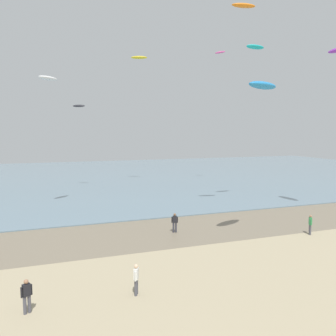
{
  "coord_description": "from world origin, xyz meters",
  "views": [
    {
      "loc": [
        -5.22,
        -7.55,
        8.74
      ],
      "look_at": [
        1.39,
        11.0,
        6.65
      ],
      "focal_mm": 36.31,
      "sensor_mm": 36.0,
      "label": 1
    }
  ],
  "objects_px": {
    "kite_aloft_9": "(220,52)",
    "person_right_flank": "(310,224)",
    "kite_aloft_6": "(79,106)",
    "kite_aloft_8": "(244,6)",
    "person_by_waterline": "(175,222)",
    "kite_aloft_0": "(139,57)",
    "person_far_down_beach": "(136,278)",
    "person_nearest_camera": "(27,295)",
    "kite_aloft_4": "(255,47)",
    "kite_aloft_7": "(48,78)",
    "kite_aloft_2": "(263,85)"
  },
  "relations": [
    {
      "from": "kite_aloft_4",
      "to": "person_by_waterline",
      "type": "bearing_deg",
      "value": 22.67
    },
    {
      "from": "person_right_flank",
      "to": "kite_aloft_8",
      "type": "height_order",
      "value": "kite_aloft_8"
    },
    {
      "from": "kite_aloft_2",
      "to": "person_far_down_beach",
      "type": "bearing_deg",
      "value": -0.18
    },
    {
      "from": "person_nearest_camera",
      "to": "kite_aloft_4",
      "type": "height_order",
      "value": "kite_aloft_4"
    },
    {
      "from": "person_by_waterline",
      "to": "person_far_down_beach",
      "type": "relative_size",
      "value": 1.0
    },
    {
      "from": "person_by_waterline",
      "to": "kite_aloft_0",
      "type": "height_order",
      "value": "kite_aloft_0"
    },
    {
      "from": "kite_aloft_6",
      "to": "person_right_flank",
      "type": "bearing_deg",
      "value": 140.09
    },
    {
      "from": "kite_aloft_9",
      "to": "kite_aloft_2",
      "type": "bearing_deg",
      "value": 127.68
    },
    {
      "from": "person_by_waterline",
      "to": "kite_aloft_9",
      "type": "height_order",
      "value": "kite_aloft_9"
    },
    {
      "from": "person_by_waterline",
      "to": "kite_aloft_4",
      "type": "distance_m",
      "value": 22.35
    },
    {
      "from": "kite_aloft_7",
      "to": "person_far_down_beach",
      "type": "bearing_deg",
      "value": 55.15
    },
    {
      "from": "person_by_waterline",
      "to": "person_right_flank",
      "type": "bearing_deg",
      "value": -22.67
    },
    {
      "from": "person_nearest_camera",
      "to": "person_far_down_beach",
      "type": "bearing_deg",
      "value": 0.64
    },
    {
      "from": "person_right_flank",
      "to": "person_far_down_beach",
      "type": "height_order",
      "value": "same"
    },
    {
      "from": "person_far_down_beach",
      "to": "person_nearest_camera",
      "type": "bearing_deg",
      "value": -179.36
    },
    {
      "from": "kite_aloft_0",
      "to": "kite_aloft_6",
      "type": "distance_m",
      "value": 12.33
    },
    {
      "from": "kite_aloft_0",
      "to": "person_by_waterline",
      "type": "bearing_deg",
      "value": 99.81
    },
    {
      "from": "person_nearest_camera",
      "to": "kite_aloft_0",
      "type": "bearing_deg",
      "value": 67.1
    },
    {
      "from": "person_nearest_camera",
      "to": "kite_aloft_9",
      "type": "distance_m",
      "value": 47.93
    },
    {
      "from": "kite_aloft_2",
      "to": "kite_aloft_9",
      "type": "height_order",
      "value": "kite_aloft_9"
    },
    {
      "from": "person_by_waterline",
      "to": "person_right_flank",
      "type": "distance_m",
      "value": 11.59
    },
    {
      "from": "person_nearest_camera",
      "to": "person_by_waterline",
      "type": "xyz_separation_m",
      "value": [
        11.45,
        10.06,
        0.0
      ]
    },
    {
      "from": "kite_aloft_7",
      "to": "kite_aloft_8",
      "type": "distance_m",
      "value": 21.39
    },
    {
      "from": "person_far_down_beach",
      "to": "kite_aloft_6",
      "type": "relative_size",
      "value": 0.94
    },
    {
      "from": "person_nearest_camera",
      "to": "kite_aloft_4",
      "type": "distance_m",
      "value": 33.92
    },
    {
      "from": "person_by_waterline",
      "to": "kite_aloft_6",
      "type": "relative_size",
      "value": 0.94
    },
    {
      "from": "person_nearest_camera",
      "to": "kite_aloft_0",
      "type": "distance_m",
      "value": 43.97
    },
    {
      "from": "person_right_flank",
      "to": "person_by_waterline",
      "type": "bearing_deg",
      "value": 157.33
    },
    {
      "from": "person_by_waterline",
      "to": "kite_aloft_9",
      "type": "distance_m",
      "value": 35.0
    },
    {
      "from": "person_right_flank",
      "to": "kite_aloft_4",
      "type": "distance_m",
      "value": 20.8
    },
    {
      "from": "person_right_flank",
      "to": "kite_aloft_9",
      "type": "distance_m",
      "value": 34.82
    },
    {
      "from": "kite_aloft_8",
      "to": "kite_aloft_9",
      "type": "distance_m",
      "value": 21.53
    },
    {
      "from": "kite_aloft_8",
      "to": "kite_aloft_9",
      "type": "relative_size",
      "value": 1.29
    },
    {
      "from": "person_far_down_beach",
      "to": "kite_aloft_4",
      "type": "height_order",
      "value": "kite_aloft_4"
    },
    {
      "from": "person_nearest_camera",
      "to": "kite_aloft_8",
      "type": "xyz_separation_m",
      "value": [
        19.78,
        13.16,
        20.12
      ]
    },
    {
      "from": "person_by_waterline",
      "to": "kite_aloft_2",
      "type": "height_order",
      "value": "kite_aloft_2"
    },
    {
      "from": "person_nearest_camera",
      "to": "person_right_flank",
      "type": "relative_size",
      "value": 1.0
    },
    {
      "from": "kite_aloft_4",
      "to": "person_nearest_camera",
      "type": "bearing_deg",
      "value": 28.97
    },
    {
      "from": "kite_aloft_8",
      "to": "kite_aloft_4",
      "type": "bearing_deg",
      "value": -128.6
    },
    {
      "from": "kite_aloft_2",
      "to": "kite_aloft_4",
      "type": "xyz_separation_m",
      "value": [
        7.31,
        12.12,
        6.12
      ]
    },
    {
      "from": "person_by_waterline",
      "to": "kite_aloft_7",
      "type": "bearing_deg",
      "value": 129.19
    },
    {
      "from": "person_nearest_camera",
      "to": "kite_aloft_4",
      "type": "relative_size",
      "value": 0.7
    },
    {
      "from": "kite_aloft_6",
      "to": "kite_aloft_8",
      "type": "bearing_deg",
      "value": 143.46
    },
    {
      "from": "kite_aloft_9",
      "to": "kite_aloft_4",
      "type": "bearing_deg",
      "value": 135.23
    },
    {
      "from": "kite_aloft_0",
      "to": "kite_aloft_8",
      "type": "bearing_deg",
      "value": 119.11
    },
    {
      "from": "kite_aloft_2",
      "to": "kite_aloft_7",
      "type": "distance_m",
      "value": 23.0
    },
    {
      "from": "kite_aloft_4",
      "to": "kite_aloft_6",
      "type": "distance_m",
      "value": 26.4
    },
    {
      "from": "person_nearest_camera",
      "to": "kite_aloft_7",
      "type": "bearing_deg",
      "value": 86.02
    },
    {
      "from": "kite_aloft_9",
      "to": "person_right_flank",
      "type": "bearing_deg",
      "value": 137.95
    },
    {
      "from": "person_far_down_beach",
      "to": "kite_aloft_8",
      "type": "distance_m",
      "value": 27.97
    }
  ]
}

